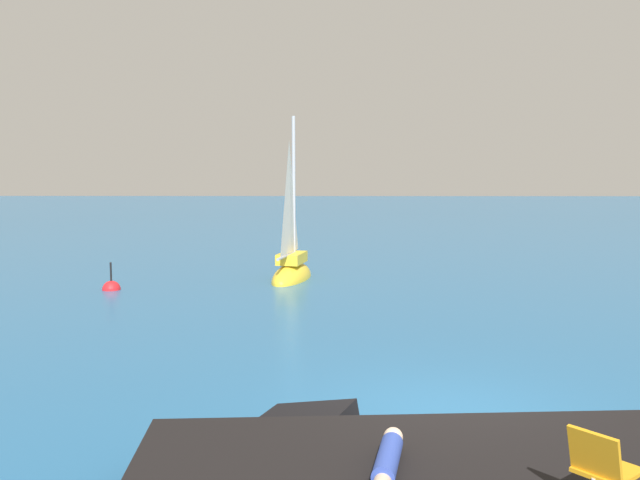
{
  "coord_description": "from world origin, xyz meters",
  "views": [
    {
      "loc": [
        -1.84,
        -9.89,
        3.74
      ],
      "look_at": [
        -2.05,
        9.77,
        1.63
      ],
      "focal_mm": 37.94,
      "sensor_mm": 36.0,
      "label": 1
    }
  ],
  "objects_px": {
    "person_sunbather": "(386,465)",
    "marker_buoy": "(111,290)",
    "beach_chair": "(602,464)",
    "sailboat_near": "(292,270)"
  },
  "relations": [
    {
      "from": "person_sunbather",
      "to": "marker_buoy",
      "type": "xyz_separation_m",
      "value": [
        -7.26,
        13.81,
        -0.7
      ]
    },
    {
      "from": "marker_buoy",
      "to": "beach_chair",
      "type": "bearing_deg",
      "value": -57.65
    },
    {
      "from": "beach_chair",
      "to": "marker_buoy",
      "type": "bearing_deg",
      "value": 81.88
    },
    {
      "from": "person_sunbather",
      "to": "beach_chair",
      "type": "height_order",
      "value": "beach_chair"
    },
    {
      "from": "sailboat_near",
      "to": "marker_buoy",
      "type": "bearing_deg",
      "value": 122.64
    },
    {
      "from": "person_sunbather",
      "to": "marker_buoy",
      "type": "bearing_deg",
      "value": -140.91
    },
    {
      "from": "beach_chair",
      "to": "sailboat_near",
      "type": "bearing_deg",
      "value": 62.23
    },
    {
      "from": "sailboat_near",
      "to": "person_sunbather",
      "type": "relative_size",
      "value": 3.43
    },
    {
      "from": "person_sunbather",
      "to": "beach_chair",
      "type": "relative_size",
      "value": 2.19
    },
    {
      "from": "beach_chair",
      "to": "marker_buoy",
      "type": "relative_size",
      "value": 0.71
    }
  ]
}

